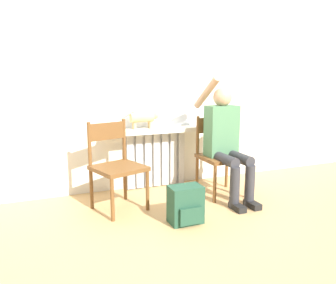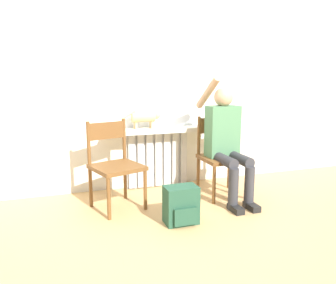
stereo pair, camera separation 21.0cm
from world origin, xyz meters
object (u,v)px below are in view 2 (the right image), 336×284
(person, at_px, (226,138))
(chair_left, at_px, (115,164))
(chair_right, at_px, (221,155))
(backpack, at_px, (181,205))
(cat, at_px, (145,117))

(person, bearing_deg, chair_left, 174.84)
(chair_left, distance_m, chair_right, 1.17)
(chair_right, xyz_separation_m, backpack, (-0.69, -0.58, -0.28))
(chair_left, height_order, person, person)
(chair_right, height_order, cat, cat)
(person, distance_m, cat, 0.94)
(chair_left, distance_m, backpack, 0.80)
(person, bearing_deg, backpack, -145.77)
(cat, bearing_deg, chair_left, -134.55)
(chair_left, bearing_deg, person, -23.62)
(person, height_order, backpack, person)
(chair_left, xyz_separation_m, backpack, (0.49, -0.57, -0.28))
(chair_left, xyz_separation_m, person, (1.18, -0.11, 0.22))
(chair_right, relative_size, cat, 1.87)
(chair_left, xyz_separation_m, chair_right, (1.17, 0.00, 0.00))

